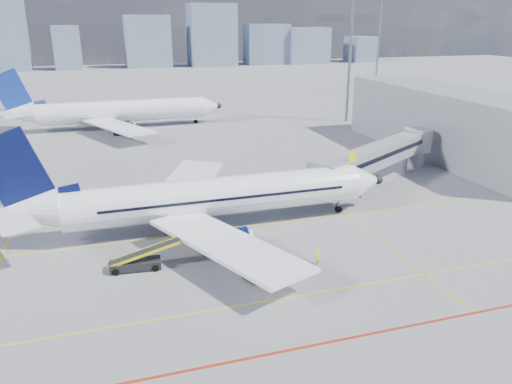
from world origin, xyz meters
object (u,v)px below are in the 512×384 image
at_px(baggage_tug, 274,265).
at_px(cargo_dolly, 262,266).
at_px(second_aircraft, 113,112).
at_px(belt_loader, 137,262).
at_px(ramp_worker, 318,257).
at_px(main_aircraft, 202,199).

distance_m(baggage_tug, cargo_dolly, 1.26).
height_order(second_aircraft, cargo_dolly, second_aircraft).
distance_m(second_aircraft, belt_loader, 59.97).
distance_m(cargo_dolly, belt_loader, 10.64).
bearing_deg(second_aircraft, baggage_tug, -81.47).
height_order(second_aircraft, ramp_worker, second_aircraft).
height_order(main_aircraft, ramp_worker, main_aircraft).
bearing_deg(baggage_tug, main_aircraft, 127.47).
distance_m(baggage_tug, belt_loader, 11.55).
distance_m(main_aircraft, belt_loader, 10.14).
relative_size(second_aircraft, baggage_tug, 17.15).
distance_m(main_aircraft, ramp_worker, 13.41).
distance_m(second_aircraft, baggage_tug, 64.80).
bearing_deg(main_aircraft, second_aircraft, 96.71).
bearing_deg(ramp_worker, second_aircraft, 20.31).
bearing_deg(belt_loader, baggage_tug, -15.65).
xyz_separation_m(main_aircraft, second_aircraft, (-6.34, 53.09, -0.00)).
bearing_deg(cargo_dolly, belt_loader, 130.87).
bearing_deg(baggage_tug, ramp_worker, 22.09).
relative_size(second_aircraft, ramp_worker, 27.87).
relative_size(baggage_tug, ramp_worker, 1.62).
bearing_deg(ramp_worker, cargo_dolly, 105.34).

